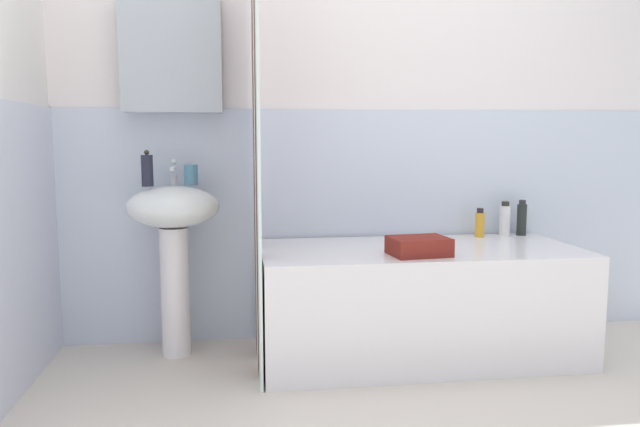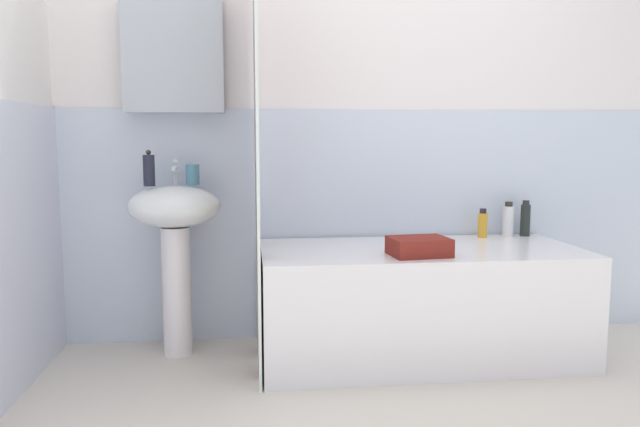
{
  "view_description": "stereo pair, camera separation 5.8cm",
  "coord_description": "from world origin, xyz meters",
  "px_view_note": "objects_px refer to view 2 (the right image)",
  "views": [
    {
      "loc": [
        -0.65,
        -1.9,
        1.04
      ],
      "look_at": [
        -0.28,
        0.77,
        0.72
      ],
      "focal_mm": 34.01,
      "sensor_mm": 36.0,
      "label": 1
    },
    {
      "loc": [
        -0.59,
        -1.9,
        1.04
      ],
      "look_at": [
        -0.28,
        0.77,
        0.72
      ],
      "focal_mm": 34.01,
      "sensor_mm": 36.0,
      "label": 2
    }
  ],
  "objects_px": {
    "toothbrush_cup": "(193,175)",
    "conditioner_bottle": "(483,224)",
    "bathtub": "(419,302)",
    "sink": "(175,231)",
    "body_wash_bottle": "(508,220)",
    "shampoo_bottle": "(525,219)",
    "soap_dispenser": "(149,170)",
    "towel_folded": "(419,247)"
  },
  "relations": [
    {
      "from": "toothbrush_cup",
      "to": "conditioner_bottle",
      "type": "height_order",
      "value": "toothbrush_cup"
    },
    {
      "from": "conditioner_bottle",
      "to": "bathtub",
      "type": "bearing_deg",
      "value": -147.65
    },
    {
      "from": "sink",
      "to": "body_wash_bottle",
      "type": "relative_size",
      "value": 4.47
    },
    {
      "from": "shampoo_bottle",
      "to": "sink",
      "type": "bearing_deg",
      "value": -176.16
    },
    {
      "from": "bathtub",
      "to": "shampoo_bottle",
      "type": "relative_size",
      "value": 7.91
    },
    {
      "from": "bathtub",
      "to": "body_wash_bottle",
      "type": "xyz_separation_m",
      "value": [
        0.56,
        0.28,
        0.35
      ]
    },
    {
      "from": "sink",
      "to": "conditioner_bottle",
      "type": "distance_m",
      "value": 1.58
    },
    {
      "from": "soap_dispenser",
      "to": "toothbrush_cup",
      "type": "xyz_separation_m",
      "value": [
        0.19,
        0.08,
        -0.03
      ]
    },
    {
      "from": "sink",
      "to": "shampoo_bottle",
      "type": "xyz_separation_m",
      "value": [
        1.82,
        0.12,
        0.02
      ]
    },
    {
      "from": "soap_dispenser",
      "to": "conditioner_bottle",
      "type": "xyz_separation_m",
      "value": [
        1.69,
        0.11,
        -0.3
      ]
    },
    {
      "from": "bathtub",
      "to": "shampoo_bottle",
      "type": "xyz_separation_m",
      "value": [
        0.66,
        0.28,
        0.36
      ]
    },
    {
      "from": "soap_dispenser",
      "to": "toothbrush_cup",
      "type": "distance_m",
      "value": 0.21
    },
    {
      "from": "toothbrush_cup",
      "to": "towel_folded",
      "type": "relative_size",
      "value": 0.38
    },
    {
      "from": "conditioner_bottle",
      "to": "towel_folded",
      "type": "height_order",
      "value": "conditioner_bottle"
    },
    {
      "from": "soap_dispenser",
      "to": "conditioner_bottle",
      "type": "bearing_deg",
      "value": 3.73
    },
    {
      "from": "shampoo_bottle",
      "to": "body_wash_bottle",
      "type": "bearing_deg",
      "value": -178.31
    },
    {
      "from": "toothbrush_cup",
      "to": "bathtub",
      "type": "height_order",
      "value": "toothbrush_cup"
    },
    {
      "from": "body_wash_bottle",
      "to": "bathtub",
      "type": "bearing_deg",
      "value": -153.33
    },
    {
      "from": "sink",
      "to": "shampoo_bottle",
      "type": "relative_size",
      "value": 4.32
    },
    {
      "from": "toothbrush_cup",
      "to": "shampoo_bottle",
      "type": "height_order",
      "value": "toothbrush_cup"
    },
    {
      "from": "conditioner_bottle",
      "to": "towel_folded",
      "type": "relative_size",
      "value": 0.6
    },
    {
      "from": "toothbrush_cup",
      "to": "bathtub",
      "type": "bearing_deg",
      "value": -11.86
    },
    {
      "from": "sink",
      "to": "towel_folded",
      "type": "height_order",
      "value": "sink"
    },
    {
      "from": "shampoo_bottle",
      "to": "towel_folded",
      "type": "distance_m",
      "value": 0.86
    },
    {
      "from": "sink",
      "to": "towel_folded",
      "type": "relative_size",
      "value": 3.26
    },
    {
      "from": "towel_folded",
      "to": "soap_dispenser",
      "type": "bearing_deg",
      "value": 164.38
    },
    {
      "from": "sink",
      "to": "shampoo_bottle",
      "type": "height_order",
      "value": "sink"
    },
    {
      "from": "conditioner_bottle",
      "to": "towel_folded",
      "type": "distance_m",
      "value": 0.65
    },
    {
      "from": "toothbrush_cup",
      "to": "towel_folded",
      "type": "height_order",
      "value": "toothbrush_cup"
    },
    {
      "from": "sink",
      "to": "soap_dispenser",
      "type": "relative_size",
      "value": 4.84
    },
    {
      "from": "sink",
      "to": "shampoo_bottle",
      "type": "bearing_deg",
      "value": 3.84
    },
    {
      "from": "toothbrush_cup",
      "to": "shampoo_bottle",
      "type": "distance_m",
      "value": 1.76
    },
    {
      "from": "body_wash_bottle",
      "to": "conditioner_bottle",
      "type": "xyz_separation_m",
      "value": [
        -0.15,
        -0.02,
        -0.02
      ]
    },
    {
      "from": "conditioner_bottle",
      "to": "toothbrush_cup",
      "type": "bearing_deg",
      "value": -178.73
    },
    {
      "from": "sink",
      "to": "toothbrush_cup",
      "type": "bearing_deg",
      "value": 37.84
    },
    {
      "from": "toothbrush_cup",
      "to": "body_wash_bottle",
      "type": "xyz_separation_m",
      "value": [
        1.64,
        0.05,
        -0.26
      ]
    },
    {
      "from": "bathtub",
      "to": "conditioner_bottle",
      "type": "xyz_separation_m",
      "value": [
        0.41,
        0.26,
        0.34
      ]
    },
    {
      "from": "toothbrush_cup",
      "to": "shampoo_bottle",
      "type": "bearing_deg",
      "value": 1.89
    },
    {
      "from": "conditioner_bottle",
      "to": "shampoo_bottle",
      "type": "bearing_deg",
      "value": 5.64
    },
    {
      "from": "sink",
      "to": "towel_folded",
      "type": "xyz_separation_m",
      "value": [
        1.1,
        -0.35,
        -0.03
      ]
    },
    {
      "from": "toothbrush_cup",
      "to": "body_wash_bottle",
      "type": "bearing_deg",
      "value": 1.9
    },
    {
      "from": "shampoo_bottle",
      "to": "body_wash_bottle",
      "type": "relative_size",
      "value": 1.03
    }
  ]
}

